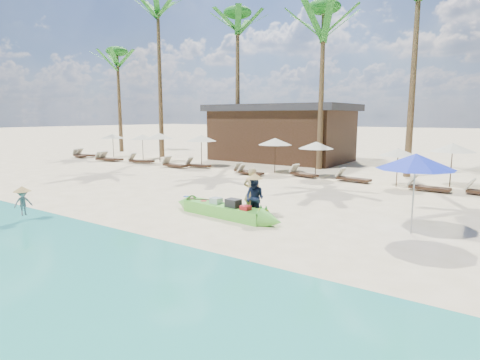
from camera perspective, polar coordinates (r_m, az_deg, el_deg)
The scene contains 33 objects.
ground at distance 12.89m, azimuth -0.79°, elevation -6.36°, with size 240.00×240.00×0.00m, color #FBE3BA.
wet_sand_strip at distance 9.49m, azimuth -19.07°, elevation -12.63°, with size 240.00×4.50×0.01m, color tan.
green_canoe at distance 13.84m, azimuth -2.28°, elevation -4.31°, with size 5.31×0.99×0.67m.
tourist at distance 13.82m, azimuth 1.74°, elevation -1.69°, with size 0.62×0.41×1.69m, color tan.
vendor_green at distance 13.43m, azimuth 2.10°, elevation -2.58°, with size 0.70×0.54×1.43m, color #151F3A.
vendor_yellow at distance 15.06m, azimuth -28.47°, elevation -2.83°, with size 0.56×0.32×0.86m, color gray.
blue_umbrella at distance 12.60m, azimuth 23.71°, elevation 2.44°, with size 2.20×2.20×2.37m.
resort_parasol_0 at distance 35.42m, azimuth -17.66°, elevation 5.97°, with size 1.90×1.90×1.96m.
lounger_0_left at distance 36.05m, azimuth -21.92°, elevation 3.30°, with size 1.88×1.03×0.61m.
lounger_0_right at distance 36.25m, azimuth -20.99°, elevation 3.40°, with size 2.02×1.21×0.66m.
resort_parasol_1 at distance 32.69m, azimuth -13.72°, elevation 5.97°, with size 1.94×1.94×2.00m.
lounger_1_left at distance 32.42m, azimuth -17.96°, elevation 2.96°, with size 2.01×0.85×0.66m.
lounger_1_right at distance 32.47m, azimuth -18.60°, elevation 2.93°, with size 1.95×0.90×0.64m.
resort_parasol_2 at distance 30.61m, azimuth -11.41°, elevation 6.17°, with size 2.12×2.12×2.18m.
lounger_2_left at distance 30.33m, azimuth -14.03°, elevation 2.74°, with size 2.02×1.06×0.66m.
resort_parasol_3 at distance 27.40m, azimuth -5.54°, elevation 5.95°, with size 2.10×2.10×2.16m.
lounger_3_left at distance 27.37m, azimuth -9.44°, elevation 2.23°, with size 1.98×0.74×0.66m.
lounger_3_right at distance 27.05m, azimuth -6.14°, elevation 2.17°, with size 1.82×0.77×0.60m.
resort_parasol_4 at distance 24.35m, azimuth 5.02°, elevation 5.48°, with size 2.06×2.06×2.12m.
lounger_4_left at distance 24.22m, azimuth 0.49°, elevation 1.38°, with size 1.69×1.02×0.55m.
lounger_4_right at distance 23.51m, azimuth 1.33°, elevation 1.15°, with size 1.62×0.51×0.55m.
resort_parasol_5 at distance 22.71m, azimuth 10.77°, elevation 4.87°, with size 1.97×1.97×2.02m.
lounger_5_left at distance 23.12m, azimuth 8.85°, elevation 0.95°, with size 1.87×0.98×0.61m.
resort_parasol_6 at distance 20.90m, azimuth 21.58°, elevation 3.69°, with size 1.83×1.83×1.88m.
lounger_6_left at distance 21.91m, azimuth 15.56°, elevation 0.30°, with size 1.90×0.79×0.63m.
lounger_6_right at distance 20.39m, azimuth 25.01°, elevation -0.86°, with size 1.87×0.64×0.63m.
resort_parasol_7 at distance 21.91m, azimuth 28.01°, elevation 4.09°, with size 2.08×2.08×2.14m.
palm_0 at distance 41.12m, azimuth -17.01°, elevation 15.24°, with size 2.08×2.08×9.90m.
palm_1 at distance 35.42m, azimuth -11.57°, elevation 20.95°, with size 2.08×2.08×13.60m.
palm_2 at distance 31.30m, azimuth -0.35°, elevation 19.68°, with size 2.08×2.08×11.33m.
palm_3 at distance 27.07m, azimuth 11.76°, elevation 19.86°, with size 2.08×2.08×10.52m.
palm_4 at distance 25.37m, azimuth 24.00°, elevation 22.06°, with size 2.08×2.08×11.70m.
pavilion_west at distance 31.55m, azimuth 5.88°, elevation 6.79°, with size 10.80×6.60×4.30m.
Camera 1 is at (7.22, -10.11, 3.43)m, focal length 30.00 mm.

